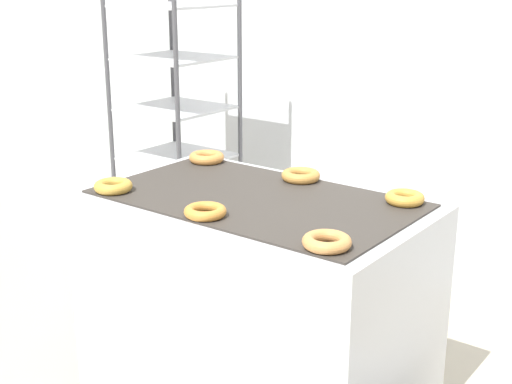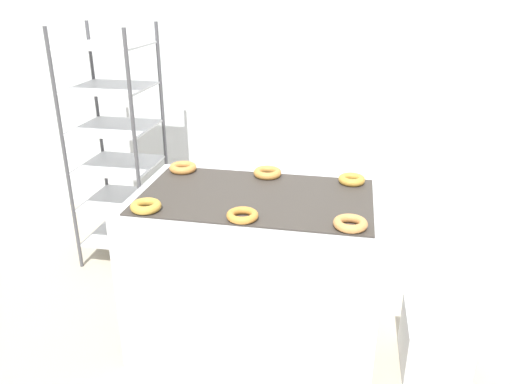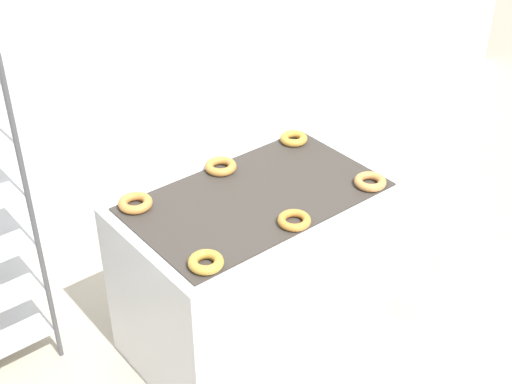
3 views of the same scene
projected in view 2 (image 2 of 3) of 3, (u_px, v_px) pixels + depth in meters
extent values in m
cube|color=silver|center=(296.00, 49.00, 3.64)|extent=(8.00, 0.05, 2.80)
cube|color=silver|center=(256.00, 271.00, 2.66)|extent=(1.25, 0.76, 0.86)
cube|color=#38332D|center=(256.00, 196.00, 2.49)|extent=(1.15, 0.67, 0.01)
cube|color=#262628|center=(317.00, 285.00, 2.23)|extent=(0.12, 0.07, 0.10)
cylinder|color=#4C4C51|center=(65.00, 158.00, 3.21)|extent=(0.02, 0.02, 1.61)
cylinder|color=#4C4C51|center=(137.00, 163.00, 3.12)|extent=(0.02, 0.02, 1.61)
cylinder|color=#4C4C51|center=(101.00, 137.00, 3.65)|extent=(0.02, 0.02, 1.61)
cylinder|color=#4C4C51|center=(165.00, 140.00, 3.56)|extent=(0.02, 0.02, 1.61)
cube|color=silver|center=(127.00, 233.00, 3.63)|extent=(0.49, 0.48, 0.01)
cube|color=silver|center=(123.00, 200.00, 3.53)|extent=(0.49, 0.48, 0.01)
cube|color=silver|center=(119.00, 165.00, 3.43)|extent=(0.49, 0.48, 0.01)
cube|color=silver|center=(115.00, 127.00, 3.32)|extent=(0.49, 0.48, 0.01)
cube|color=silver|center=(111.00, 88.00, 3.22)|extent=(0.49, 0.48, 0.01)
cube|color=silver|center=(106.00, 45.00, 3.12)|extent=(0.49, 0.48, 0.01)
cube|color=silver|center=(434.00, 343.00, 2.55)|extent=(0.31, 0.39, 0.30)
torus|color=gold|center=(146.00, 206.00, 2.32)|extent=(0.14, 0.14, 0.04)
torus|color=#CD8635|center=(242.00, 215.00, 2.24)|extent=(0.15, 0.15, 0.04)
torus|color=#CE8B4A|center=(350.00, 223.00, 2.16)|extent=(0.15, 0.15, 0.04)
torus|color=#D18840|center=(183.00, 168.00, 2.81)|extent=(0.15, 0.15, 0.04)
torus|color=#C4883E|center=(267.00, 173.00, 2.74)|extent=(0.15, 0.15, 0.04)
torus|color=gold|center=(352.00, 179.00, 2.64)|extent=(0.14, 0.14, 0.04)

